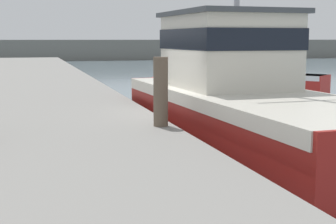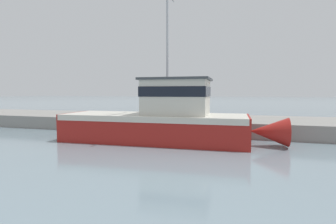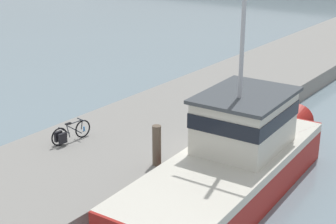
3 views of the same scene
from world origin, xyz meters
name	(u,v)px [view 1 (image 1 of 3)]	position (x,y,z in m)	size (l,w,h in m)	color
ground_plane	(187,148)	(0.00, 0.00, 0.00)	(320.00, 320.00, 0.00)	gray
dock_pier	(29,138)	(-3.83, 0.00, 0.46)	(6.02, 80.00, 0.92)	gray
far_shoreline	(271,49)	(30.00, 55.36, 1.30)	(180.00, 5.00, 2.60)	slate
fishing_boat_main	(238,98)	(1.18, -0.45, 1.29)	(3.71, 11.95, 9.39)	maroon
boat_blue_far	(275,78)	(7.42, 9.82, 0.92)	(4.10, 4.62, 2.38)	#AD231E
mooring_post	(161,92)	(-1.13, -1.78, 1.64)	(0.31, 0.31, 1.45)	brown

